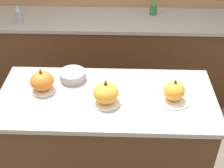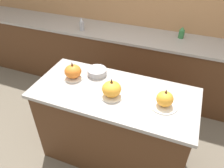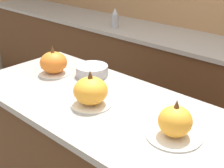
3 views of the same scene
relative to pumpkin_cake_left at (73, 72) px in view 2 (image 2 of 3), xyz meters
The scene contains 10 objects.
ground_plane 1.10m from the pumpkin_cake_left, ahead, with size 12.00×12.00×0.00m, color #665B4C.
wall_back 1.63m from the pumpkin_cake_left, 73.43° to the left, with size 8.00×0.06×2.50m.
kitchen_island 0.71m from the pumpkin_cake_left, ahead, with size 1.54×0.71×0.93m.
back_counter 1.41m from the pumpkin_cake_left, 69.28° to the left, with size 6.00×0.60×0.94m.
pumpkin_cake_left is the anchor object (origin of this frame).
pumpkin_cake_center 0.47m from the pumpkin_cake_left, 15.26° to the right, with size 0.21×0.21×0.19m.
pumpkin_cake_right 0.93m from the pumpkin_cake_left, ahead, with size 0.24×0.24×0.17m.
bottle_tall 1.18m from the pumpkin_cake_left, 113.36° to the left, with size 0.06×0.06×0.19m.
bottle_short 1.60m from the pumpkin_cake_left, 56.32° to the left, with size 0.07×0.07×0.16m.
mixing_bowl 0.24m from the pumpkin_cake_left, 35.33° to the left, with size 0.20×0.20×0.06m.
Camera 2 is at (0.55, -1.47, 2.21)m, focal length 35.00 mm.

